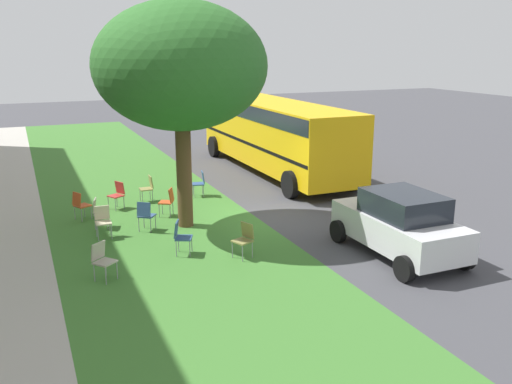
% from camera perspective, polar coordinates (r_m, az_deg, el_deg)
% --- Properties ---
extents(ground, '(80.00, 80.00, 0.00)m').
position_cam_1_polar(ground, '(16.95, 0.93, -2.73)').
color(ground, '#424247').
extents(grass_verge, '(48.00, 6.00, 0.01)m').
position_cam_1_polar(grass_verge, '(15.97, -9.62, -4.06)').
color(grass_verge, '#3D752D').
rests_on(grass_verge, ground).
extents(street_tree, '(4.77, 4.77, 6.34)m').
position_cam_1_polar(street_tree, '(15.62, -7.76, 12.62)').
color(street_tree, brown).
rests_on(street_tree, ground).
extents(chair_0, '(0.49, 0.50, 0.88)m').
position_cam_1_polar(chair_0, '(19.43, -5.76, 1.08)').
color(chair_0, '#335184').
rests_on(chair_0, ground).
extents(chair_1, '(0.59, 0.58, 0.88)m').
position_cam_1_polar(chair_1, '(12.94, -15.50, -6.57)').
color(chair_1, '#ADA393').
rests_on(chair_1, ground).
extents(chair_2, '(0.58, 0.58, 0.88)m').
position_cam_1_polar(chair_2, '(15.97, -11.26, -2.20)').
color(chair_2, '#335184').
rests_on(chair_2, ground).
extents(chair_3, '(0.55, 0.56, 0.88)m').
position_cam_1_polar(chair_3, '(14.08, -7.73, -4.39)').
color(chair_3, '#335184').
rests_on(chair_3, ground).
extents(chair_4, '(0.56, 0.57, 0.88)m').
position_cam_1_polar(chair_4, '(18.37, -14.04, -0.11)').
color(chair_4, '#B7332D').
rests_on(chair_4, ground).
extents(chair_5, '(0.43, 0.43, 0.88)m').
position_cam_1_polar(chair_5, '(15.74, -15.45, -2.71)').
color(chair_5, beige).
rests_on(chair_5, ground).
extents(chair_6, '(0.56, 0.57, 0.88)m').
position_cam_1_polar(chair_6, '(17.26, -9.02, -0.80)').
color(chair_6, '#C64C1E').
rests_on(chair_6, ground).
extents(chair_7, '(0.42, 0.42, 0.88)m').
position_cam_1_polar(chair_7, '(19.00, -11.03, 0.56)').
color(chair_7, olive).
rests_on(chair_7, ground).
extents(chair_8, '(0.56, 0.56, 0.88)m').
position_cam_1_polar(chair_8, '(17.47, -17.60, -1.14)').
color(chair_8, '#C64C1E').
rests_on(chair_8, ground).
extents(chair_9, '(0.51, 0.52, 0.88)m').
position_cam_1_polar(chair_9, '(16.57, -15.85, -1.86)').
color(chair_9, '#ADA393').
rests_on(chair_9, ground).
extents(chair_10, '(0.54, 0.55, 0.88)m').
position_cam_1_polar(chair_10, '(13.77, -1.20, -4.69)').
color(chair_10, olive).
rests_on(chair_10, ground).
extents(parked_car, '(3.70, 1.92, 1.65)m').
position_cam_1_polar(parked_car, '(14.25, 14.53, -3.15)').
color(parked_car, silver).
rests_on(parked_car, ground).
extents(school_bus, '(10.40, 2.80, 2.88)m').
position_cam_1_polar(school_bus, '(22.95, 1.90, 6.43)').
color(school_bus, yellow).
rests_on(school_bus, ground).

